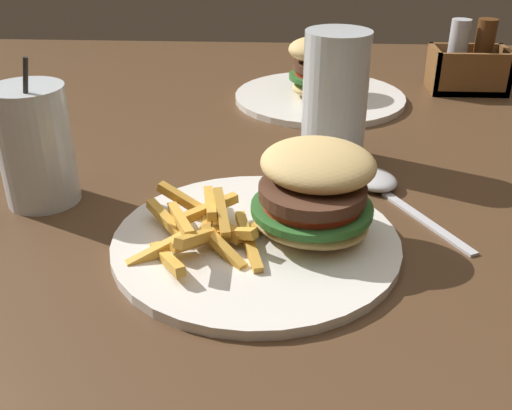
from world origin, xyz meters
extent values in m
cube|color=#4C331E|center=(0.00, 0.00, 0.76)|extent=(1.53, 1.28, 0.03)
cylinder|color=white|center=(0.05, -0.22, 0.78)|extent=(0.27, 0.27, 0.01)
ellipsoid|color=#DBB770|center=(0.10, -0.21, 0.80)|extent=(0.13, 0.12, 0.02)
cylinder|color=#2D6628|center=(0.10, -0.21, 0.81)|extent=(0.15, 0.15, 0.01)
cylinder|color=red|center=(0.10, -0.21, 0.82)|extent=(0.12, 0.12, 0.01)
cylinder|color=#4C2D1E|center=(0.10, -0.21, 0.83)|extent=(0.13, 0.13, 0.01)
ellipsoid|color=#DBB770|center=(0.10, -0.19, 0.85)|extent=(0.13, 0.12, 0.04)
cube|color=gold|center=(0.04, -0.24, 0.79)|extent=(0.03, 0.09, 0.02)
cube|color=gold|center=(0.00, -0.19, 0.80)|extent=(0.01, 0.07, 0.02)
cube|color=gold|center=(0.04, -0.22, 0.79)|extent=(0.04, 0.05, 0.02)
cube|color=gold|center=(0.02, -0.23, 0.80)|extent=(0.06, 0.04, 0.03)
cube|color=gold|center=(-0.03, -0.27, 0.79)|extent=(0.04, 0.07, 0.02)
cube|color=gold|center=(-0.04, -0.26, 0.79)|extent=(0.05, 0.03, 0.03)
cube|color=gold|center=(0.00, -0.24, 0.80)|extent=(0.06, 0.05, 0.01)
cube|color=gold|center=(0.02, -0.25, 0.79)|extent=(0.05, 0.05, 0.03)
cube|color=gold|center=(-0.02, -0.22, 0.81)|extent=(0.04, 0.08, 0.02)
cube|color=gold|center=(0.00, -0.20, 0.81)|extent=(0.06, 0.05, 0.01)
cube|color=gold|center=(0.00, -0.25, 0.81)|extent=(0.04, 0.08, 0.04)
cube|color=gold|center=(0.01, -0.22, 0.81)|extent=(0.02, 0.06, 0.03)
cube|color=gold|center=(-0.02, -0.18, 0.80)|extent=(0.08, 0.04, 0.03)
cube|color=gold|center=(0.00, -0.19, 0.81)|extent=(0.02, 0.08, 0.02)
cube|color=gold|center=(-0.04, -0.21, 0.80)|extent=(0.05, 0.06, 0.02)
cylinder|color=silver|center=(0.13, 0.00, 0.86)|extent=(0.08, 0.08, 0.16)
cylinder|color=#B26B19|center=(0.13, 0.00, 0.85)|extent=(0.07, 0.07, 0.15)
cylinder|color=silver|center=(-0.19, -0.13, 0.84)|extent=(0.08, 0.08, 0.13)
cylinder|color=orange|center=(-0.19, -0.13, 0.83)|extent=(0.07, 0.07, 0.10)
cylinder|color=black|center=(-0.19, -0.15, 0.86)|extent=(0.03, 0.01, 0.16)
ellipsoid|color=silver|center=(0.17, -0.08, 0.79)|extent=(0.07, 0.08, 0.02)
cube|color=silver|center=(0.22, -0.16, 0.78)|extent=(0.07, 0.13, 0.00)
cylinder|color=white|center=(0.13, 0.23, 0.78)|extent=(0.27, 0.27, 0.01)
ellipsoid|color=#DBB770|center=(0.13, 0.23, 0.80)|extent=(0.12, 0.12, 0.03)
cylinder|color=#2D6628|center=(0.13, 0.23, 0.82)|extent=(0.14, 0.14, 0.01)
cylinder|color=red|center=(0.13, 0.23, 0.82)|extent=(0.12, 0.12, 0.01)
cylinder|color=#4C2D1E|center=(0.13, 0.23, 0.83)|extent=(0.12, 0.12, 0.01)
ellipsoid|color=#DBB770|center=(0.12, 0.24, 0.86)|extent=(0.13, 0.12, 0.04)
cube|color=brown|center=(0.37, 0.30, 0.78)|extent=(0.12, 0.08, 0.01)
cube|color=brown|center=(0.32, 0.30, 0.81)|extent=(0.01, 0.08, 0.07)
cube|color=brown|center=(0.43, 0.30, 0.81)|extent=(0.01, 0.08, 0.07)
cube|color=brown|center=(0.37, 0.27, 0.81)|extent=(0.12, 0.01, 0.07)
cube|color=brown|center=(0.37, 0.34, 0.81)|extent=(0.12, 0.01, 0.07)
cylinder|color=#B2B2B7|center=(0.35, 0.30, 0.84)|extent=(0.03, 0.03, 0.11)
cylinder|color=#512D14|center=(0.40, 0.31, 0.84)|extent=(0.03, 0.03, 0.11)
camera|label=1|loc=(0.07, -0.71, 1.08)|focal=42.00mm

